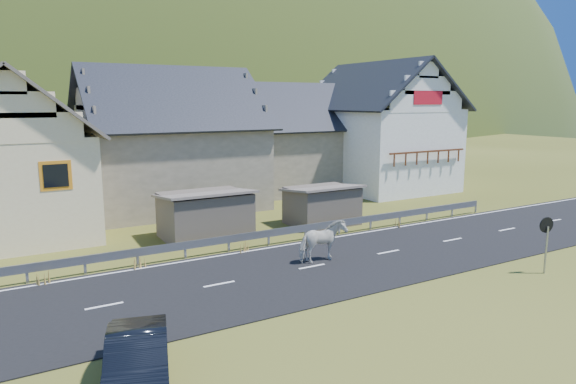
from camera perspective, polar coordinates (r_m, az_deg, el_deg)
ground at (r=20.82m, az=2.67°, el=-8.38°), size 160.00×160.00×0.00m
road at (r=20.81m, az=2.67°, el=-8.33°), size 60.00×7.00×0.04m
lane_markings at (r=20.80m, az=2.67°, el=-8.26°), size 60.00×6.60×0.01m
guardrail at (r=23.70m, az=-2.16°, el=-4.65°), size 28.10×0.09×0.75m
shed_left at (r=25.28m, az=-9.20°, el=-2.59°), size 4.30×3.30×2.40m
shed_right at (r=27.80m, az=3.79°, el=-1.54°), size 3.80×2.90×2.20m
house_cream at (r=28.67m, az=-28.68°, el=4.38°), size 7.80×9.80×8.30m
house_stone_a at (r=33.10m, az=-13.07°, el=6.44°), size 10.80×9.80×8.90m
house_stone_b at (r=39.02m, az=0.30°, el=6.63°), size 9.80×8.80×8.10m
house_white at (r=39.99m, az=10.03°, el=7.74°), size 8.80×10.80×9.70m
mountain at (r=198.99m, az=-25.32°, el=1.43°), size 440.00×280.00×260.00m
horse at (r=21.23m, az=3.84°, el=-5.50°), size 1.05×2.08×1.71m
car at (r=12.94m, az=-16.39°, el=-17.65°), size 2.40×4.21×1.31m
traffic_mirror at (r=22.07m, az=26.75°, el=-4.01°), size 0.61×0.22×2.22m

